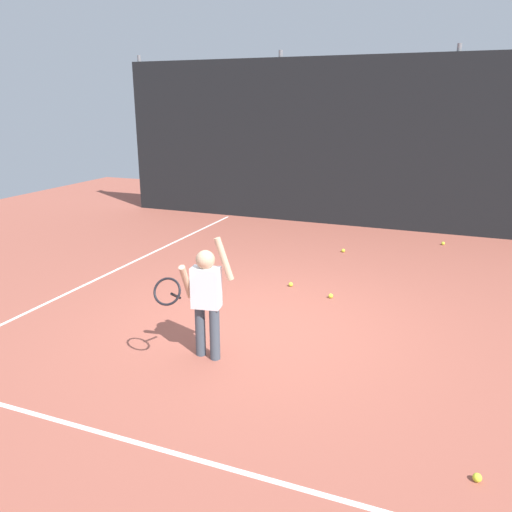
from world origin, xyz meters
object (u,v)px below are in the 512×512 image
tennis_ball_6 (331,296)px  tennis_ball_3 (343,251)px  tennis_ball_2 (443,243)px  tennis_ball_1 (477,478)px  tennis_ball_0 (291,284)px  tennis_player (205,295)px

tennis_ball_6 → tennis_ball_3: bearing=98.3°
tennis_ball_2 → tennis_ball_6: bearing=-110.7°
tennis_ball_2 → tennis_ball_1: bearing=-85.5°
tennis_ball_0 → tennis_ball_6: size_ratio=1.00×
tennis_ball_1 → tennis_ball_3: bearing=111.9°
tennis_ball_0 → tennis_ball_2: (2.02, 3.31, 0.00)m
tennis_ball_2 → tennis_ball_3: size_ratio=1.00×
tennis_ball_1 → tennis_ball_2: 6.75m
tennis_ball_3 → tennis_player: bearing=-96.1°
tennis_ball_0 → tennis_player: bearing=-93.6°
tennis_player → tennis_ball_6: (0.83, 2.21, -0.69)m
tennis_ball_3 → tennis_ball_0: bearing=-99.0°
tennis_player → tennis_ball_3: bearing=74.3°
tennis_ball_1 → tennis_ball_6: 3.69m
tennis_ball_0 → tennis_ball_3: (0.33, 2.09, 0.00)m
tennis_player → tennis_ball_0: (0.16, 2.46, -0.69)m
tennis_ball_0 → tennis_ball_6: (0.67, -0.24, 0.00)m
tennis_player → tennis_ball_1: bearing=-29.2°
tennis_ball_0 → tennis_ball_1: 4.27m
tennis_ball_1 → tennis_ball_2: size_ratio=1.00×
tennis_ball_3 → tennis_ball_1: bearing=-68.1°
tennis_ball_2 → tennis_ball_6: 3.80m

